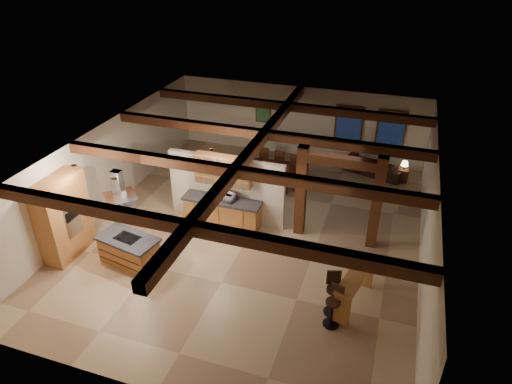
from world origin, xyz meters
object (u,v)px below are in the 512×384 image
bar_counter (355,284)px  kitchen_island (129,250)px  sofa (374,165)px  dining_table (273,175)px

bar_counter → kitchen_island: bearing=-177.1°
sofa → bar_counter: bearing=110.7°
sofa → dining_table: bearing=48.8°
kitchen_island → bar_counter: (6.19, 0.31, 0.21)m
kitchen_island → sofa: (5.96, 7.73, -0.09)m
dining_table → kitchen_island: bearing=-115.9°
bar_counter → sofa: bearing=91.8°
sofa → bar_counter: 7.43m
dining_table → sofa: size_ratio=0.85×
sofa → bar_counter: bar_counter is taller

